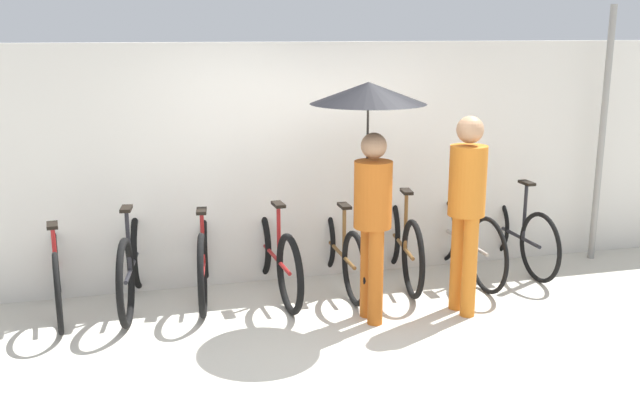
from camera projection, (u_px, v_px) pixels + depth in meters
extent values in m
plane|color=beige|center=(352.00, 353.00, 5.54)|extent=(30.00, 30.00, 0.00)
cube|color=silver|center=(297.00, 163.00, 7.02)|extent=(12.55, 0.12, 2.34)
torus|color=black|center=(56.00, 259.00, 6.73)|extent=(0.12, 0.69, 0.69)
torus|color=black|center=(58.00, 293.00, 5.84)|extent=(0.12, 0.69, 0.69)
cylinder|color=maroon|center=(57.00, 275.00, 6.28)|extent=(0.14, 0.97, 0.04)
cylinder|color=maroon|center=(55.00, 254.00, 6.07)|extent=(0.04, 0.04, 0.48)
cube|color=black|center=(52.00, 225.00, 6.01)|extent=(0.11, 0.21, 0.03)
cylinder|color=maroon|center=(52.00, 220.00, 6.64)|extent=(0.04, 0.04, 0.75)
cylinder|color=maroon|center=(49.00, 181.00, 6.55)|extent=(0.44, 0.07, 0.03)
torus|color=black|center=(138.00, 249.00, 6.90)|extent=(0.16, 0.77, 0.77)
torus|color=black|center=(126.00, 283.00, 5.97)|extent=(0.16, 0.77, 0.77)
cylinder|color=black|center=(133.00, 265.00, 6.43)|extent=(0.16, 0.95, 0.04)
cylinder|color=black|center=(128.00, 241.00, 6.21)|extent=(0.04, 0.04, 0.55)
cube|color=black|center=(126.00, 209.00, 6.14)|extent=(0.11, 0.21, 0.03)
cylinder|color=black|center=(136.00, 217.00, 6.82)|extent=(0.04, 0.04, 0.64)
cylinder|color=black|center=(134.00, 185.00, 6.75)|extent=(0.44, 0.08, 0.03)
torus|color=black|center=(206.00, 243.00, 7.13)|extent=(0.15, 0.74, 0.74)
torus|color=black|center=(202.00, 275.00, 6.19)|extent=(0.15, 0.74, 0.74)
cylinder|color=maroon|center=(204.00, 258.00, 6.66)|extent=(0.16, 0.97, 0.04)
cylinder|color=maroon|center=(203.00, 238.00, 6.44)|extent=(0.04, 0.04, 0.48)
cube|color=black|center=(201.00, 211.00, 6.38)|extent=(0.12, 0.21, 0.03)
cylinder|color=maroon|center=(204.00, 213.00, 7.06)|extent=(0.04, 0.04, 0.62)
cylinder|color=maroon|center=(203.00, 182.00, 6.98)|extent=(0.44, 0.09, 0.03)
torus|color=black|center=(260.00, 240.00, 7.25)|extent=(0.11, 0.72, 0.72)
torus|color=black|center=(290.00, 274.00, 6.26)|extent=(0.11, 0.72, 0.72)
cylinder|color=maroon|center=(274.00, 256.00, 6.75)|extent=(0.11, 1.08, 0.04)
cylinder|color=maroon|center=(279.00, 234.00, 6.52)|extent=(0.04, 0.04, 0.53)
cube|color=black|center=(278.00, 204.00, 6.45)|extent=(0.10, 0.21, 0.03)
cylinder|color=maroon|center=(259.00, 208.00, 7.17)|extent=(0.04, 0.04, 0.68)
cylinder|color=maroon|center=(259.00, 175.00, 7.09)|extent=(0.44, 0.06, 0.03)
torus|color=black|center=(325.00, 237.00, 7.44)|extent=(0.06, 0.69, 0.69)
torus|color=black|center=(355.00, 268.00, 6.45)|extent=(0.06, 0.69, 0.69)
cylinder|color=brown|center=(339.00, 251.00, 6.95)|extent=(0.04, 1.05, 0.04)
cylinder|color=brown|center=(344.00, 232.00, 6.72)|extent=(0.04, 0.04, 0.49)
cube|color=black|center=(344.00, 206.00, 6.66)|extent=(0.09, 0.20, 0.03)
cylinder|color=brown|center=(325.00, 203.00, 7.35)|extent=(0.04, 0.04, 0.73)
cylinder|color=brown|center=(325.00, 168.00, 7.27)|extent=(0.44, 0.03, 0.03)
torus|color=black|center=(391.00, 230.00, 7.58)|extent=(0.16, 0.74, 0.74)
torus|color=black|center=(413.00, 259.00, 6.63)|extent=(0.16, 0.74, 0.74)
cylinder|color=brown|center=(401.00, 244.00, 7.11)|extent=(0.18, 0.98, 0.04)
cylinder|color=brown|center=(406.00, 221.00, 6.87)|extent=(0.04, 0.04, 0.56)
cube|color=black|center=(407.00, 192.00, 6.80)|extent=(0.12, 0.21, 0.03)
cylinder|color=brown|center=(391.00, 203.00, 7.51)|extent=(0.04, 0.04, 0.61)
cylinder|color=brown|center=(392.00, 174.00, 7.44)|extent=(0.44, 0.09, 0.03)
torus|color=black|center=(440.00, 227.00, 7.71)|extent=(0.06, 0.74, 0.74)
torus|color=black|center=(488.00, 255.00, 6.75)|extent=(0.06, 0.74, 0.74)
cylinder|color=#A59E93|center=(462.00, 240.00, 7.23)|extent=(0.06, 1.03, 0.04)
cylinder|color=#A59E93|center=(472.00, 219.00, 7.00)|extent=(0.04, 0.04, 0.54)
cube|color=black|center=(474.00, 191.00, 6.93)|extent=(0.09, 0.20, 0.03)
cylinder|color=#A59E93|center=(442.00, 195.00, 7.63)|extent=(0.04, 0.04, 0.71)
cylinder|color=#A59E93|center=(443.00, 163.00, 7.54)|extent=(0.44, 0.04, 0.03)
torus|color=black|center=(492.00, 223.00, 7.94)|extent=(0.05, 0.71, 0.71)
torus|color=black|center=(540.00, 247.00, 7.04)|extent=(0.05, 0.71, 0.71)
cylinder|color=black|center=(514.00, 234.00, 7.49)|extent=(0.05, 0.96, 0.04)
cylinder|color=black|center=(525.00, 212.00, 7.27)|extent=(0.04, 0.04, 0.57)
cube|color=black|center=(527.00, 183.00, 7.20)|extent=(0.09, 0.20, 0.03)
cylinder|color=black|center=(494.00, 194.00, 7.87)|extent=(0.04, 0.04, 0.65)
cylinder|color=black|center=(495.00, 165.00, 7.79)|extent=(0.44, 0.03, 0.03)
cylinder|color=#B25619|center=(376.00, 277.00, 6.01)|extent=(0.13, 0.13, 0.83)
cylinder|color=#B25619|center=(368.00, 271.00, 6.17)|extent=(0.13, 0.13, 0.83)
cylinder|color=#B25619|center=(373.00, 195.00, 5.93)|extent=(0.32, 0.32, 0.57)
sphere|color=#997051|center=(374.00, 146.00, 5.83)|extent=(0.22, 0.22, 0.22)
cylinder|color=#332D28|center=(367.00, 146.00, 5.97)|extent=(0.02, 0.02, 0.71)
cone|color=black|center=(368.00, 93.00, 5.86)|extent=(0.97, 0.97, 0.18)
cylinder|color=#C66B1E|center=(469.00, 267.00, 6.17)|extent=(0.13, 0.13, 0.89)
cylinder|color=#C66B1E|center=(458.00, 261.00, 6.33)|extent=(0.13, 0.13, 0.89)
cylinder|color=#C66B1E|center=(468.00, 181.00, 6.08)|extent=(0.32, 0.32, 0.61)
sphere|color=tan|center=(470.00, 130.00, 5.98)|extent=(0.23, 0.23, 0.23)
cylinder|color=gray|center=(602.00, 136.00, 7.54)|extent=(0.07, 0.07, 2.70)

